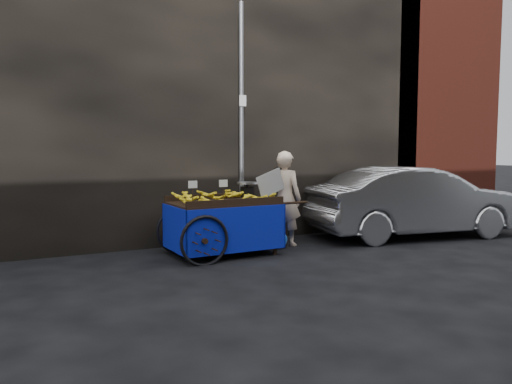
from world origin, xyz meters
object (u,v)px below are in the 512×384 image
banana_cart (220,207)px  plastic_bag (278,240)px  parked_car (415,202)px  vendor (285,198)px

banana_cart → plastic_bag: size_ratio=7.14×
banana_cart → parked_car: size_ratio=0.56×
vendor → parked_car: (2.55, -0.36, -0.15)m
vendor → parked_car: bearing=-133.0°
parked_car → plastic_bag: bearing=96.2°
banana_cart → vendor: vendor is taller
banana_cart → parked_car: 3.80m
banana_cart → plastic_bag: bearing=-0.7°
vendor → parked_car: vendor is taller
banana_cart → plastic_bag: banana_cart is taller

